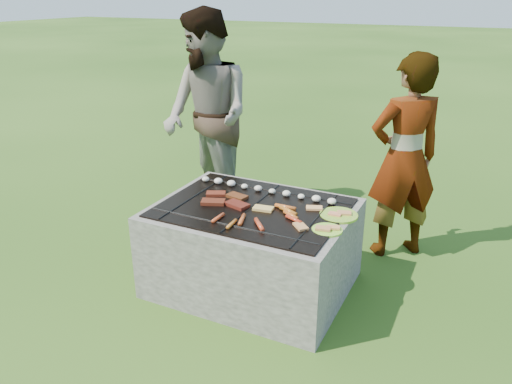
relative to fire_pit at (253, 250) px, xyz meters
The scene contains 10 objects.
lawn 0.28m from the fire_pit, ahead, with size 60.00×60.00×0.00m, color #214210.
fire_pit is the anchor object (origin of this frame).
mushrooms 0.44m from the fire_pit, 97.08° to the left, with size 1.06×0.06×0.04m.
pork_slabs 0.40m from the fire_pit, behind, with size 0.40×0.29×0.02m.
sausages 0.40m from the fire_pit, 38.82° to the right, with size 0.52×0.45×0.03m.
bread_on_grate 0.42m from the fire_pit, ahead, with size 0.45×0.41×0.02m.
plate_far 0.66m from the fire_pit, 12.82° to the left, with size 0.28×0.28×0.03m.
plate_near 0.66m from the fire_pit, 10.92° to the right, with size 0.24×0.24×0.03m.
cook 1.34m from the fire_pit, 49.69° to the left, with size 0.57×0.38×1.57m, color gray.
bystander 1.46m from the fire_pit, 134.20° to the left, with size 0.90×0.70×1.85m, color gray.
Camera 1 is at (1.36, -2.75, 1.96)m, focal length 35.00 mm.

